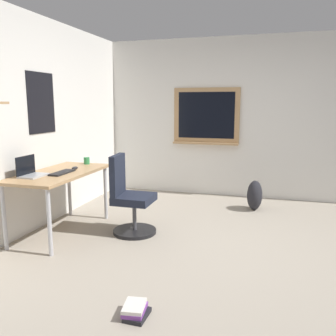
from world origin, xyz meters
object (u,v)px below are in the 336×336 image
(coffee_mug, at_px, (87,161))
(computer_mouse, at_px, (75,168))
(office_chair, at_px, (129,200))
(desk, at_px, (60,178))
(laptop, at_px, (31,171))
(book_stack_on_floor, at_px, (135,311))
(backpack, at_px, (255,195))
(keyboard, at_px, (62,173))

(coffee_mug, bearing_deg, computer_mouse, -172.54)
(office_chair, height_order, coffee_mug, office_chair)
(office_chair, distance_m, coffee_mug, 0.93)
(desk, bearing_deg, laptop, 153.21)
(desk, xyz_separation_m, book_stack_on_floor, (-1.38, -1.50, -0.63))
(office_chair, bearing_deg, book_stack_on_floor, -156.02)
(backpack, bearing_deg, book_stack_on_floor, 167.20)
(office_chair, height_order, book_stack_on_floor, office_chair)
(desk, height_order, coffee_mug, coffee_mug)
(desk, distance_m, backpack, 2.76)
(keyboard, relative_size, book_stack_on_floor, 1.61)
(desk, relative_size, laptop, 4.47)
(computer_mouse, bearing_deg, coffee_mug, 7.46)
(laptop, height_order, book_stack_on_floor, laptop)
(office_chair, distance_m, computer_mouse, 0.79)
(office_chair, relative_size, backpack, 2.17)
(desk, height_order, keyboard, keyboard)
(keyboard, relative_size, computer_mouse, 3.56)
(book_stack_on_floor, bearing_deg, keyboard, 47.29)
(laptop, distance_m, coffee_mug, 0.92)
(desk, bearing_deg, office_chair, -74.26)
(laptop, height_order, coffee_mug, laptop)
(desk, bearing_deg, backpack, -53.42)
(laptop, xyz_separation_m, computer_mouse, (0.52, -0.24, -0.04))
(computer_mouse, bearing_deg, desk, 158.25)
(computer_mouse, height_order, coffee_mug, coffee_mug)
(keyboard, height_order, coffee_mug, coffee_mug)
(office_chair, xyz_separation_m, coffee_mug, (0.37, 0.76, 0.38))
(computer_mouse, relative_size, book_stack_on_floor, 0.45)
(laptop, height_order, keyboard, laptop)
(backpack, relative_size, book_stack_on_floor, 1.90)
(laptop, relative_size, keyboard, 0.84)
(office_chair, bearing_deg, keyboard, 112.46)
(coffee_mug, distance_m, backpack, 2.45)
(desk, bearing_deg, keyboard, -129.47)
(keyboard, distance_m, computer_mouse, 0.28)
(desk, relative_size, office_chair, 1.46)
(office_chair, relative_size, coffee_mug, 10.33)
(office_chair, distance_m, book_stack_on_floor, 1.79)
(backpack, bearing_deg, computer_mouse, 123.88)
(backpack, distance_m, book_stack_on_floor, 3.08)
(laptop, relative_size, coffee_mug, 3.37)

